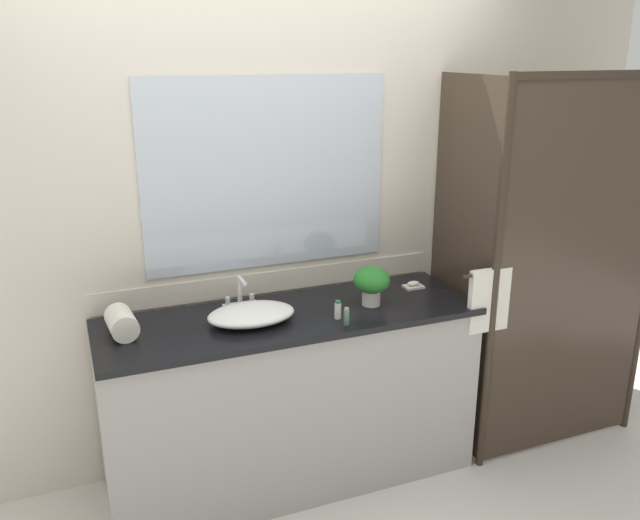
{
  "coord_description": "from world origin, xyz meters",
  "views": [
    {
      "loc": [
        -0.93,
        -2.71,
        2.09
      ],
      "look_at": [
        0.15,
        0.0,
        1.15
      ],
      "focal_mm": 36.77,
      "sensor_mm": 36.0,
      "label": 1
    }
  ],
  "objects_px": {
    "faucet": "(240,297)",
    "soap_dish": "(413,285)",
    "sink_basin": "(251,314)",
    "amenity_bottle_conditioner": "(338,310)",
    "potted_plant": "(372,282)",
    "amenity_bottle_body_wash": "(347,317)",
    "rolled_towel_near_edge": "(122,323)"
  },
  "relations": [
    {
      "from": "soap_dish",
      "to": "amenity_bottle_conditioner",
      "type": "height_order",
      "value": "amenity_bottle_conditioner"
    },
    {
      "from": "potted_plant",
      "to": "amenity_bottle_conditioner",
      "type": "height_order",
      "value": "potted_plant"
    },
    {
      "from": "soap_dish",
      "to": "potted_plant",
      "type": "bearing_deg",
      "value": -156.92
    },
    {
      "from": "soap_dish",
      "to": "rolled_towel_near_edge",
      "type": "bearing_deg",
      "value": -177.98
    },
    {
      "from": "rolled_towel_near_edge",
      "to": "amenity_bottle_body_wash",
      "type": "bearing_deg",
      "value": -15.22
    },
    {
      "from": "amenity_bottle_body_wash",
      "to": "faucet",
      "type": "bearing_deg",
      "value": 135.5
    },
    {
      "from": "amenity_bottle_conditioner",
      "to": "potted_plant",
      "type": "bearing_deg",
      "value": 23.63
    },
    {
      "from": "faucet",
      "to": "soap_dish",
      "type": "relative_size",
      "value": 1.7
    },
    {
      "from": "amenity_bottle_body_wash",
      "to": "rolled_towel_near_edge",
      "type": "height_order",
      "value": "rolled_towel_near_edge"
    },
    {
      "from": "faucet",
      "to": "soap_dish",
      "type": "distance_m",
      "value": 0.92
    },
    {
      "from": "faucet",
      "to": "amenity_bottle_conditioner",
      "type": "relative_size",
      "value": 1.94
    },
    {
      "from": "faucet",
      "to": "potted_plant",
      "type": "bearing_deg",
      "value": -18.77
    },
    {
      "from": "amenity_bottle_body_wash",
      "to": "potted_plant",
      "type": "bearing_deg",
      "value": 40.22
    },
    {
      "from": "potted_plant",
      "to": "amenity_bottle_body_wash",
      "type": "distance_m",
      "value": 0.29
    },
    {
      "from": "potted_plant",
      "to": "amenity_bottle_body_wash",
      "type": "xyz_separation_m",
      "value": [
        -0.21,
        -0.18,
        -0.08
      ]
    },
    {
      "from": "potted_plant",
      "to": "amenity_bottle_conditioner",
      "type": "xyz_separation_m",
      "value": [
        -0.22,
        -0.1,
        -0.08
      ]
    },
    {
      "from": "amenity_bottle_body_wash",
      "to": "soap_dish",
      "type": "bearing_deg",
      "value": 30.79
    },
    {
      "from": "soap_dish",
      "to": "amenity_bottle_body_wash",
      "type": "bearing_deg",
      "value": -149.21
    },
    {
      "from": "sink_basin",
      "to": "rolled_towel_near_edge",
      "type": "relative_size",
      "value": 2.1
    },
    {
      "from": "sink_basin",
      "to": "potted_plant",
      "type": "height_order",
      "value": "potted_plant"
    },
    {
      "from": "soap_dish",
      "to": "rolled_towel_near_edge",
      "type": "height_order",
      "value": "rolled_towel_near_edge"
    },
    {
      "from": "soap_dish",
      "to": "amenity_bottle_body_wash",
      "type": "distance_m",
      "value": 0.61
    },
    {
      "from": "sink_basin",
      "to": "amenity_bottle_conditioner",
      "type": "height_order",
      "value": "amenity_bottle_conditioner"
    },
    {
      "from": "soap_dish",
      "to": "amenity_bottle_conditioner",
      "type": "relative_size",
      "value": 1.14
    },
    {
      "from": "sink_basin",
      "to": "amenity_bottle_body_wash",
      "type": "bearing_deg",
      "value": -26.38
    },
    {
      "from": "potted_plant",
      "to": "soap_dish",
      "type": "distance_m",
      "value": 0.35
    },
    {
      "from": "faucet",
      "to": "potted_plant",
      "type": "relative_size",
      "value": 0.87
    },
    {
      "from": "amenity_bottle_conditioner",
      "to": "rolled_towel_near_edge",
      "type": "xyz_separation_m",
      "value": [
        -0.95,
        0.18,
        0.02
      ]
    },
    {
      "from": "faucet",
      "to": "amenity_bottle_body_wash",
      "type": "height_order",
      "value": "faucet"
    },
    {
      "from": "sink_basin",
      "to": "amenity_bottle_body_wash",
      "type": "xyz_separation_m",
      "value": [
        0.39,
        -0.19,
        0.0
      ]
    },
    {
      "from": "rolled_towel_near_edge",
      "to": "amenity_bottle_conditioner",
      "type": "bearing_deg",
      "value": -10.54
    },
    {
      "from": "potted_plant",
      "to": "rolled_towel_near_edge",
      "type": "distance_m",
      "value": 1.17
    }
  ]
}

